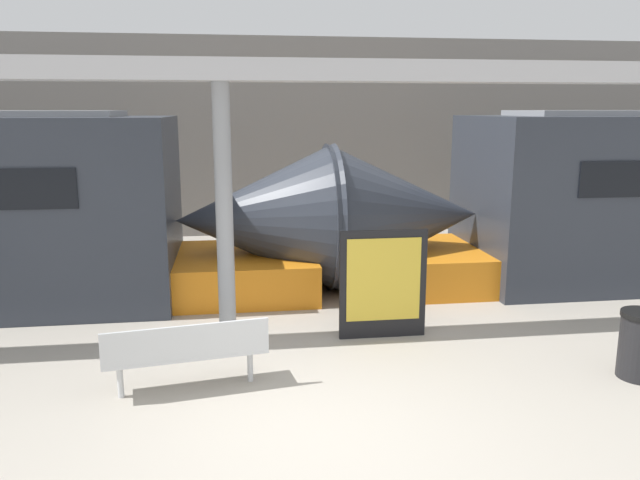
% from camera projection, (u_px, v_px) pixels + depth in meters
% --- Properties ---
extents(ground_plane, '(60.00, 60.00, 0.00)m').
position_uv_depth(ground_plane, '(325.00, 433.00, 6.34)').
color(ground_plane, '#A8A093').
extents(station_wall, '(56.00, 0.20, 5.00)m').
position_uv_depth(station_wall, '(266.00, 138.00, 15.95)').
color(station_wall, gray).
rests_on(station_wall, ground_plane).
extents(bench_near, '(1.91, 0.73, 0.85)m').
position_uv_depth(bench_near, '(187.00, 350.00, 7.15)').
color(bench_near, silver).
rests_on(bench_near, ground_plane).
extents(poster_board, '(1.25, 0.07, 1.57)m').
position_uv_depth(poster_board, '(383.00, 284.00, 8.84)').
color(poster_board, black).
rests_on(poster_board, ground_plane).
extents(support_column_near, '(0.23, 0.23, 3.57)m').
position_uv_depth(support_column_near, '(224.00, 219.00, 8.32)').
color(support_column_near, gray).
rests_on(support_column_near, ground_plane).
extents(canopy_beam, '(28.00, 0.60, 0.28)m').
position_uv_depth(canopy_beam, '(220.00, 70.00, 7.92)').
color(canopy_beam, '#B7B7BC').
rests_on(canopy_beam, support_column_near).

